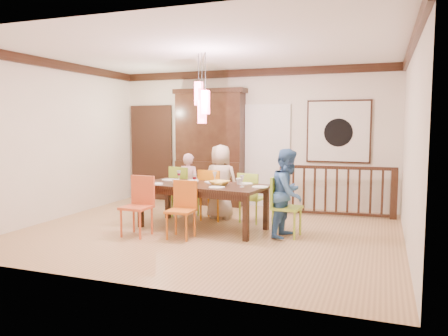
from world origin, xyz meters
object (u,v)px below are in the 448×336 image
(china_hutch, at_px, (210,147))
(person_end_right, at_px, (288,193))
(dining_table, at_px, (202,189))
(person_far_left, at_px, (189,185))
(chair_far_left, at_px, (185,188))
(chair_end_right, at_px, (287,203))
(balustrade, at_px, (337,190))
(person_far_mid, at_px, (221,182))

(china_hutch, height_order, person_end_right, china_hutch)
(china_hutch, relative_size, person_end_right, 1.82)
(dining_table, distance_m, person_far_left, 1.04)
(chair_far_left, xyz_separation_m, person_far_left, (0.05, 0.04, 0.05))
(chair_far_left, height_order, person_far_left, person_far_left)
(chair_end_right, distance_m, balustrade, 1.91)
(chair_far_left, bearing_deg, china_hutch, -74.25)
(balustrade, distance_m, person_far_mid, 2.22)
(person_far_mid, bearing_deg, china_hutch, -59.28)
(dining_table, xyz_separation_m, person_far_mid, (0.02, 0.82, 0.02))
(balustrade, bearing_deg, china_hutch, 167.60)
(china_hutch, bearing_deg, chair_end_right, -45.16)
(chair_far_left, xyz_separation_m, person_end_right, (2.14, -0.82, 0.14))
(balustrade, relative_size, person_end_right, 1.58)
(dining_table, relative_size, chair_far_left, 2.33)
(dining_table, xyz_separation_m, china_hutch, (-0.71, 2.12, 0.58))
(chair_end_right, distance_m, person_far_mid, 1.67)
(china_hutch, xyz_separation_m, person_far_mid, (0.73, -1.30, -0.56))
(china_hutch, height_order, person_far_mid, china_hutch)
(chair_far_left, distance_m, chair_end_right, 2.28)
(dining_table, distance_m, balustrade, 2.69)
(dining_table, bearing_deg, person_end_right, 5.41)
(chair_far_left, distance_m, person_far_left, 0.09)
(person_end_right, bearing_deg, dining_table, 98.48)
(chair_far_left, bearing_deg, balustrade, -144.99)
(china_hutch, bearing_deg, chair_far_left, -88.83)
(chair_far_left, height_order, balustrade, balustrade)
(chair_far_left, relative_size, person_far_left, 0.80)
(chair_end_right, height_order, balustrade, balustrade)
(person_far_left, distance_m, person_far_mid, 0.65)
(chair_far_left, relative_size, china_hutch, 0.38)
(chair_end_right, bearing_deg, chair_far_left, 73.63)
(person_end_right, bearing_deg, person_far_mid, 69.16)
(person_far_left, relative_size, person_far_mid, 0.88)
(dining_table, relative_size, person_far_mid, 1.62)
(person_end_right, bearing_deg, chair_far_left, 79.32)
(chair_far_left, distance_m, china_hutch, 1.52)
(person_end_right, bearing_deg, balustrade, -6.61)
(person_far_left, bearing_deg, person_end_right, 155.70)
(chair_end_right, height_order, china_hutch, china_hutch)
(dining_table, height_order, chair_end_right, chair_end_right)
(person_far_left, height_order, person_far_mid, person_far_mid)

